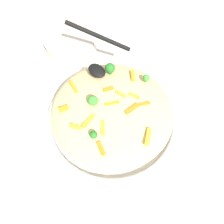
% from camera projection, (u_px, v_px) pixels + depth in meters
% --- Properties ---
extents(ground_plane, '(2.40, 2.40, 0.00)m').
position_uv_depth(ground_plane, '(112.00, 123.00, 0.61)').
color(ground_plane, beige).
extents(serving_bowl, '(0.37, 0.37, 0.04)m').
position_uv_depth(serving_bowl, '(112.00, 119.00, 0.59)').
color(serving_bowl, silver).
rests_on(serving_bowl, ground_plane).
extents(pasta_mound, '(0.32, 0.32, 0.07)m').
position_uv_depth(pasta_mound, '(112.00, 110.00, 0.54)').
color(pasta_mound, '#D1BA7A').
rests_on(pasta_mound, serving_bowl).
extents(carrot_piece_0, '(0.03, 0.02, 0.01)m').
position_uv_depth(carrot_piece_0, '(121.00, 94.00, 0.53)').
color(carrot_piece_0, orange).
rests_on(carrot_piece_0, pasta_mound).
extents(carrot_piece_1, '(0.02, 0.04, 0.01)m').
position_uv_depth(carrot_piece_1, '(112.00, 103.00, 0.52)').
color(carrot_piece_1, orange).
rests_on(carrot_piece_1, pasta_mound).
extents(carrot_piece_2, '(0.03, 0.02, 0.01)m').
position_uv_depth(carrot_piece_2, '(134.00, 96.00, 0.53)').
color(carrot_piece_2, orange).
rests_on(carrot_piece_2, pasta_mound).
extents(carrot_piece_3, '(0.01, 0.04, 0.01)m').
position_uv_depth(carrot_piece_3, '(132.00, 109.00, 0.51)').
color(carrot_piece_3, orange).
rests_on(carrot_piece_3, pasta_mound).
extents(carrot_piece_4, '(0.03, 0.02, 0.01)m').
position_uv_depth(carrot_piece_4, '(76.00, 127.00, 0.49)').
color(carrot_piece_4, orange).
rests_on(carrot_piece_4, pasta_mound).
extents(carrot_piece_5, '(0.03, 0.04, 0.01)m').
position_uv_depth(carrot_piece_5, '(148.00, 137.00, 0.48)').
color(carrot_piece_5, orange).
rests_on(carrot_piece_5, pasta_mound).
extents(carrot_piece_6, '(0.02, 0.04, 0.01)m').
position_uv_depth(carrot_piece_6, '(88.00, 120.00, 0.50)').
color(carrot_piece_6, orange).
rests_on(carrot_piece_6, pasta_mound).
extents(carrot_piece_7, '(0.03, 0.03, 0.01)m').
position_uv_depth(carrot_piece_7, '(103.00, 128.00, 0.48)').
color(carrot_piece_7, orange).
rests_on(carrot_piece_7, pasta_mound).
extents(carrot_piece_8, '(0.02, 0.03, 0.01)m').
position_uv_depth(carrot_piece_8, '(144.00, 104.00, 0.52)').
color(carrot_piece_8, orange).
rests_on(carrot_piece_8, pasta_mound).
extents(carrot_piece_9, '(0.03, 0.03, 0.01)m').
position_uv_depth(carrot_piece_9, '(133.00, 76.00, 0.57)').
color(carrot_piece_9, orange).
rests_on(carrot_piece_9, pasta_mound).
extents(carrot_piece_10, '(0.04, 0.02, 0.01)m').
position_uv_depth(carrot_piece_10, '(74.00, 87.00, 0.55)').
color(carrot_piece_10, orange).
rests_on(carrot_piece_10, pasta_mound).
extents(carrot_piece_11, '(0.02, 0.03, 0.01)m').
position_uv_depth(carrot_piece_11, '(108.00, 89.00, 0.54)').
color(carrot_piece_11, orange).
rests_on(carrot_piece_11, pasta_mound).
extents(carrot_piece_12, '(0.04, 0.02, 0.01)m').
position_uv_depth(carrot_piece_12, '(101.00, 148.00, 0.46)').
color(carrot_piece_12, orange).
rests_on(carrot_piece_12, pasta_mound).
extents(carrot_piece_13, '(0.02, 0.03, 0.01)m').
position_uv_depth(carrot_piece_13, '(64.00, 109.00, 0.51)').
color(carrot_piece_13, orange).
rests_on(carrot_piece_13, pasta_mound).
extents(broccoli_floret_0, '(0.02, 0.02, 0.02)m').
position_uv_depth(broccoli_floret_0, '(146.00, 78.00, 0.55)').
color(broccoli_floret_0, '#377928').
rests_on(broccoli_floret_0, pasta_mound).
extents(broccoli_floret_1, '(0.03, 0.03, 0.03)m').
position_uv_depth(broccoli_floret_1, '(110.00, 68.00, 0.56)').
color(broccoli_floret_1, '#205B1C').
rests_on(broccoli_floret_1, pasta_mound).
extents(broccoli_floret_2, '(0.02, 0.02, 0.02)m').
position_uv_depth(broccoli_floret_2, '(93.00, 135.00, 0.47)').
color(broccoli_floret_2, '#205B1C').
rests_on(broccoli_floret_2, pasta_mound).
extents(broccoli_floret_3, '(0.03, 0.03, 0.03)m').
position_uv_depth(broccoli_floret_3, '(93.00, 101.00, 0.50)').
color(broccoli_floret_3, '#377928').
rests_on(broccoli_floret_3, pasta_mound).
extents(serving_spoon, '(0.16, 0.15, 0.10)m').
position_uv_depth(serving_spoon, '(98.00, 57.00, 0.56)').
color(serving_spoon, black).
rests_on(serving_spoon, pasta_mound).
extents(companion_bowl, '(0.19, 0.19, 0.07)m').
position_uv_depth(companion_bowl, '(71.00, 41.00, 0.72)').
color(companion_bowl, beige).
rests_on(companion_bowl, ground_plane).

